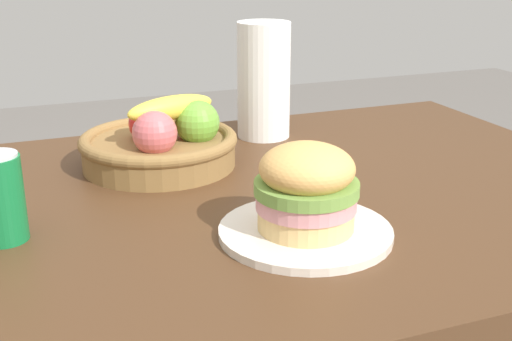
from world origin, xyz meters
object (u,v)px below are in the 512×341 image
(fruit_basket, at_px, (161,143))
(paper_towel_roll, at_px, (264,80))
(soda_can, at_px, (0,198))
(sandwich, at_px, (307,187))
(plate, at_px, (305,232))

(fruit_basket, xyz_separation_m, paper_towel_roll, (0.25, 0.12, 0.07))
(soda_can, relative_size, paper_towel_roll, 0.53)
(soda_can, xyz_separation_m, fruit_basket, (0.28, 0.23, -0.02))
(soda_can, bearing_deg, fruit_basket, 39.59)
(soda_can, height_order, paper_towel_roll, paper_towel_roll)
(sandwich, xyz_separation_m, paper_towel_roll, (0.13, 0.49, 0.05))
(fruit_basket, distance_m, paper_towel_roll, 0.28)
(plate, bearing_deg, sandwich, -75.96)
(fruit_basket, relative_size, paper_towel_roll, 1.21)
(sandwich, distance_m, fruit_basket, 0.39)
(sandwich, height_order, fruit_basket, same)
(sandwich, height_order, soda_can, sandwich)
(plate, distance_m, fruit_basket, 0.39)
(sandwich, bearing_deg, fruit_basket, 107.44)
(plate, bearing_deg, soda_can, 160.59)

